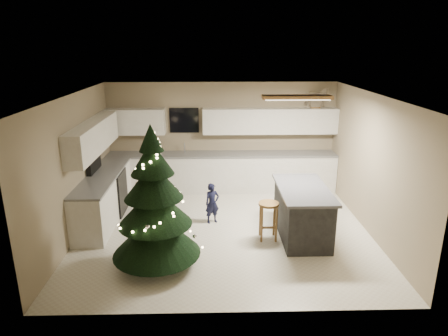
% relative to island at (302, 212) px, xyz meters
% --- Properties ---
extents(ground_plane, '(5.50, 5.50, 0.00)m').
position_rel_island_xyz_m(ground_plane, '(-1.43, 0.27, -0.48)').
color(ground_plane, beige).
extents(room_shell, '(5.52, 5.02, 2.61)m').
position_rel_island_xyz_m(room_shell, '(-1.41, 0.27, 1.27)').
color(room_shell, gray).
rests_on(room_shell, ground_plane).
extents(cabinetry, '(5.50, 3.20, 2.00)m').
position_rel_island_xyz_m(cabinetry, '(-2.34, 1.92, 0.28)').
color(cabinetry, silver).
rests_on(cabinetry, ground_plane).
extents(island, '(0.90, 1.70, 0.95)m').
position_rel_island_xyz_m(island, '(0.00, 0.00, 0.00)').
color(island, black).
rests_on(island, ground_plane).
extents(bar_stool, '(0.37, 0.37, 0.71)m').
position_rel_island_xyz_m(bar_stool, '(-0.64, -0.11, 0.06)').
color(bar_stool, brown).
rests_on(bar_stool, ground_plane).
extents(christmas_tree, '(1.47, 1.42, 2.34)m').
position_rel_island_xyz_m(christmas_tree, '(-2.56, -0.97, 0.48)').
color(christmas_tree, '#3F2816').
rests_on(christmas_tree, ground_plane).
extents(toddler, '(0.35, 0.30, 0.82)m').
position_rel_island_xyz_m(toddler, '(-1.67, 0.62, -0.07)').
color(toddler, black).
rests_on(toddler, ground_plane).
extents(rocking_horse, '(0.62, 0.45, 0.50)m').
position_rel_island_xyz_m(rocking_horse, '(0.79, 2.60, 1.78)').
color(rocking_horse, brown).
rests_on(rocking_horse, cabinetry).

